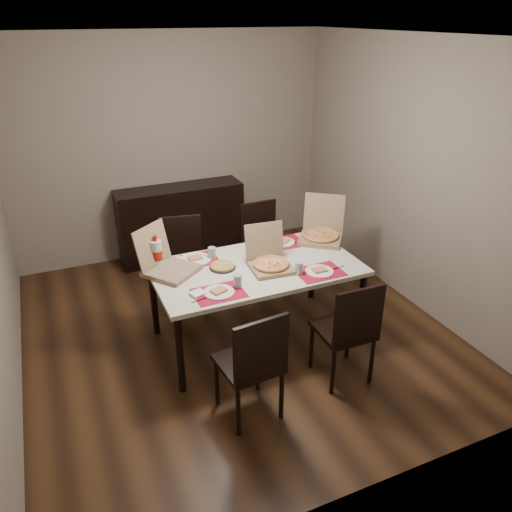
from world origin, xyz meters
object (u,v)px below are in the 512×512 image
at_px(sideboard, 181,222).
at_px(pizza_box_center, 270,262).
at_px(dining_table, 256,273).
at_px(chair_far_right, 263,241).
at_px(dip_bowl, 265,252).
at_px(soda_bottle, 157,254).
at_px(chair_near_left, 253,362).
at_px(chair_near_right, 349,328).
at_px(chair_far_left, 183,259).

xyz_separation_m(sideboard, pizza_box_center, (0.24, -2.04, 0.36)).
distance_m(dining_table, chair_far_right, 1.07).
xyz_separation_m(dining_table, chair_far_right, (0.49, 0.94, -0.17)).
distance_m(dining_table, pizza_box_center, 0.17).
relative_size(dining_table, dip_bowl, 14.26).
bearing_deg(sideboard, soda_bottle, -111.82).
bearing_deg(dining_table, dip_bowl, 48.85).
bearing_deg(chair_near_left, dining_table, 65.24).
distance_m(chair_far_right, dip_bowl, 0.84).
distance_m(chair_near_left, chair_near_right, 0.86).
distance_m(chair_near_right, chair_far_right, 1.79).
relative_size(chair_near_left, chair_far_left, 1.00).
relative_size(dining_table, chair_far_right, 1.94).
xyz_separation_m(chair_near_right, soda_bottle, (-1.22, 1.18, 0.37)).
height_order(dining_table, chair_near_right, chair_near_right).
xyz_separation_m(chair_far_right, pizza_box_center, (-0.39, -1.00, 0.30)).
bearing_deg(chair_far_right, dining_table, -117.49).
bearing_deg(chair_far_left, chair_near_left, -90.11).
bearing_deg(dining_table, chair_far_right, 62.51).
bearing_deg(pizza_box_center, chair_far_left, 119.42).
relative_size(chair_near_left, chair_near_right, 1.00).
xyz_separation_m(dining_table, pizza_box_center, (0.10, -0.07, 0.12)).
distance_m(pizza_box_center, soda_bottle, 0.98).
bearing_deg(dip_bowl, chair_far_left, 131.97).
bearing_deg(chair_far_left, chair_far_right, 4.09).
distance_m(sideboard, chair_far_right, 1.21).
height_order(chair_far_right, pizza_box_center, pizza_box_center).
distance_m(sideboard, chair_near_left, 2.93).
bearing_deg(dining_table, soda_bottle, 157.53).
height_order(dining_table, pizza_box_center, pizza_box_center).
bearing_deg(dining_table, pizza_box_center, -34.09).
height_order(chair_far_right, soda_bottle, soda_bottle).
bearing_deg(chair_near_left, sideboard, 84.19).
relative_size(chair_near_right, chair_far_left, 1.00).
height_order(chair_near_left, dip_bowl, chair_near_left).
distance_m(chair_near_left, chair_far_left, 1.81).
relative_size(chair_far_right, dip_bowl, 7.37).
distance_m(chair_far_left, soda_bottle, 0.75).
bearing_deg(pizza_box_center, dining_table, 145.91).
bearing_deg(sideboard, chair_far_right, -59.03).
distance_m(pizza_box_center, dip_bowl, 0.28).
xyz_separation_m(dining_table, chair_near_left, (-0.43, -0.94, -0.17)).
bearing_deg(sideboard, chair_far_left, -104.87).
bearing_deg(chair_far_left, sideboard, 75.13).
relative_size(dining_table, pizza_box_center, 4.30).
height_order(chair_near_left, chair_far_right, same).
xyz_separation_m(pizza_box_center, dip_bowl, (0.07, 0.27, -0.04)).
bearing_deg(dining_table, chair_near_left, -114.76).
height_order(sideboard, soda_bottle, soda_bottle).
height_order(chair_near_right, chair_far_right, same).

